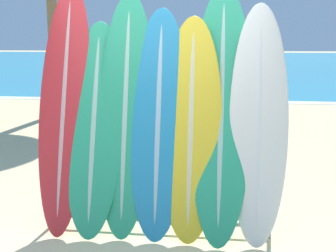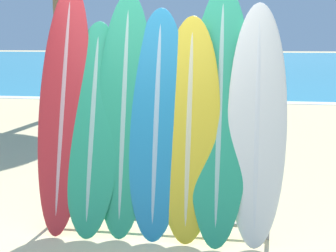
{
  "view_description": "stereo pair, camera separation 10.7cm",
  "coord_description": "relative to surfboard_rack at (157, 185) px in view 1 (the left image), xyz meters",
  "views": [
    {
      "loc": [
        0.76,
        -3.71,
        1.85
      ],
      "look_at": [
        0.08,
        1.36,
        0.91
      ],
      "focal_mm": 50.0,
      "sensor_mm": 36.0,
      "label": 1
    },
    {
      "loc": [
        0.87,
        -3.69,
        1.85
      ],
      "look_at": [
        0.08,
        1.36,
        0.91
      ],
      "focal_mm": 50.0,
      "sensor_mm": 36.0,
      "label": 2
    }
  ],
  "objects": [
    {
      "name": "person_mid_beach",
      "position": [
        1.56,
        7.58,
        0.37
      ],
      "size": [
        0.27,
        0.25,
        1.57
      ],
      "rotation": [
        0.0,
        0.0,
        2.49
      ],
      "color": "#A87A5B",
      "rests_on": "ground_plane"
    },
    {
      "name": "surfboard_slot_2",
      "position": [
        -0.31,
        0.04,
        0.68
      ],
      "size": [
        0.55,
        0.63,
        2.32
      ],
      "color": "#289E70",
      "rests_on": "ground_plane"
    },
    {
      "name": "surfboard_slot_0",
      "position": [
        -0.92,
        0.07,
        0.73
      ],
      "size": [
        0.51,
        0.76,
        2.43
      ],
      "color": "red",
      "rests_on": "ground_plane"
    },
    {
      "name": "surfboard_slot_1",
      "position": [
        -0.61,
        0.01,
        0.54
      ],
      "size": [
        0.57,
        0.69,
        2.05
      ],
      "color": "#289E70",
      "rests_on": "ground_plane"
    },
    {
      "name": "surfboard_slot_3",
      "position": [
        0.02,
        0.01,
        0.6
      ],
      "size": [
        0.57,
        0.64,
        2.17
      ],
      "color": "teal",
      "rests_on": "ground_plane"
    },
    {
      "name": "surfboard_rack",
      "position": [
        0.0,
        0.0,
        0.0
      ],
      "size": [
        2.19,
        0.04,
        0.89
      ],
      "color": "slate",
      "rests_on": "ground_plane"
    },
    {
      "name": "surfboard_slot_5",
      "position": [
        0.6,
        0.08,
        0.71
      ],
      "size": [
        0.58,
        0.87,
        2.39
      ],
      "color": "#289E70",
      "rests_on": "ground_plane"
    },
    {
      "name": "person_near_water",
      "position": [
        0.18,
        7.48,
        0.48
      ],
      "size": [
        0.3,
        0.24,
        1.76
      ],
      "rotation": [
        0.0,
        0.0,
        3.27
      ],
      "color": "#846047",
      "rests_on": "ground_plane"
    },
    {
      "name": "surfboard_slot_6",
      "position": [
        0.94,
        0.02,
        0.62
      ],
      "size": [
        0.54,
        0.64,
        2.21
      ],
      "color": "silver",
      "rests_on": "ground_plane"
    },
    {
      "name": "surfboard_slot_4",
      "position": [
        0.32,
        0.01,
        0.56
      ],
      "size": [
        0.58,
        0.62,
        2.09
      ],
      "color": "yellow",
      "rests_on": "ground_plane"
    },
    {
      "name": "ocean_water",
      "position": [
        -0.08,
        39.34,
        -0.48
      ],
      "size": [
        120.0,
        60.0,
        0.01
      ],
      "color": "teal",
      "rests_on": "ground_plane"
    }
  ]
}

